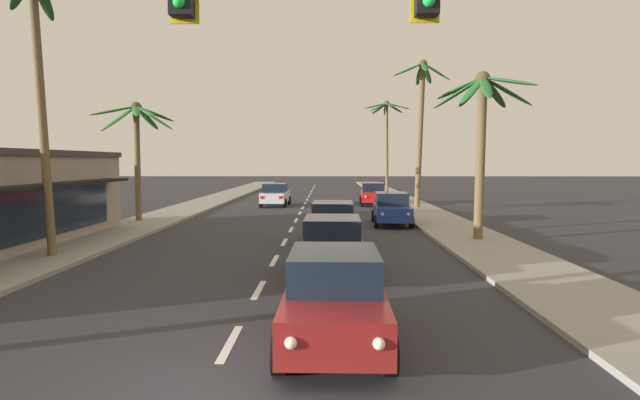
{
  "coord_description": "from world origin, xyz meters",
  "views": [
    {
      "loc": [
        1.78,
        -7.23,
        3.31
      ],
      "look_at": [
        1.56,
        8.0,
        2.2
      ],
      "focal_mm": 29.86,
      "sensor_mm": 36.0,
      "label": 1
    }
  ],
  "objects": [
    {
      "name": "sedan_lead_at_stop_bar",
      "position": [
        1.9,
        2.28,
        0.85
      ],
      "size": [
        1.98,
        4.46,
        1.68
      ],
      "color": "maroon",
      "rests_on": "ground"
    },
    {
      "name": "palm_left_third",
      "position": [
        -8.38,
        21.05,
        5.0
      ],
      "size": [
        4.25,
        4.53,
        6.46
      ],
      "color": "brown",
      "rests_on": "ground"
    },
    {
      "name": "sidewalk_left",
      "position": [
        -7.8,
        20.0,
        0.07
      ],
      "size": [
        3.2,
        110.0,
        0.14
      ],
      "primitive_type": "cube",
      "color": "gray",
      "rests_on": "ground"
    },
    {
      "name": "palm_right_farthest",
      "position": [
        7.53,
        44.81,
        7.02
      ],
      "size": [
        4.52,
        4.37,
        9.16
      ],
      "color": "brown",
      "rests_on": "ground"
    },
    {
      "name": "sedan_oncoming_far",
      "position": [
        -2.09,
        31.96,
        0.85
      ],
      "size": [
        2.08,
        4.5,
        1.68
      ],
      "color": "silver",
      "rests_on": "ground"
    },
    {
      "name": "traffic_signal_mast",
      "position": [
        3.29,
        0.45,
        5.13
      ],
      "size": [
        10.82,
        0.41,
        7.09
      ],
      "color": "#2D2D33",
      "rests_on": "ground"
    },
    {
      "name": "sedan_parked_nearest_kerb",
      "position": [
        5.11,
        20.42,
        0.85
      ],
      "size": [
        2.07,
        4.5,
        1.68
      ],
      "color": "navy",
      "rests_on": "ground"
    },
    {
      "name": "sedan_parked_mid_kerb",
      "position": [
        5.22,
        32.97,
        0.85
      ],
      "size": [
        2.06,
        4.49,
        1.68
      ],
      "color": "red",
      "rests_on": "ground"
    },
    {
      "name": "palm_right_second",
      "position": [
        7.98,
        14.49,
        4.97
      ],
      "size": [
        3.96,
        4.11,
        6.91
      ],
      "color": "brown",
      "rests_on": "ground"
    },
    {
      "name": "sedan_fifth_in_queue",
      "position": [
        1.98,
        13.91,
        0.85
      ],
      "size": [
        2.0,
        4.47,
        1.68
      ],
      "color": "silver",
      "rests_on": "ground"
    },
    {
      "name": "ground_plane",
      "position": [
        0.0,
        0.0,
        0.0
      ],
      "size": [
        220.0,
        220.0,
        0.0
      ],
      "primitive_type": "plane",
      "color": "#2D2D33"
    },
    {
      "name": "sedan_third_in_queue",
      "position": [
        1.91,
        8.09,
        0.85
      ],
      "size": [
        2.01,
        4.47,
        1.68
      ],
      "color": "black",
      "rests_on": "ground"
    },
    {
      "name": "lane_markings",
      "position": [
        0.44,
        19.45,
        0.0
      ],
      "size": [
        4.28,
        86.92,
        0.01
      ],
      "color": "silver",
      "rests_on": "ground"
    },
    {
      "name": "sidewalk_right",
      "position": [
        7.8,
        20.0,
        0.07
      ],
      "size": [
        3.2,
        110.0,
        0.14
      ],
      "primitive_type": "cube",
      "color": "gray",
      "rests_on": "ground"
    },
    {
      "name": "palm_left_second",
      "position": [
        -7.85,
        10.46,
        7.48
      ],
      "size": [
        4.13,
        3.85,
        9.88
      ],
      "color": "brown",
      "rests_on": "ground"
    },
    {
      "name": "palm_right_third",
      "position": [
        8.18,
        29.64,
        6.9
      ],
      "size": [
        3.89,
        3.95,
        10.22
      ],
      "color": "brown",
      "rests_on": "ground"
    }
  ]
}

